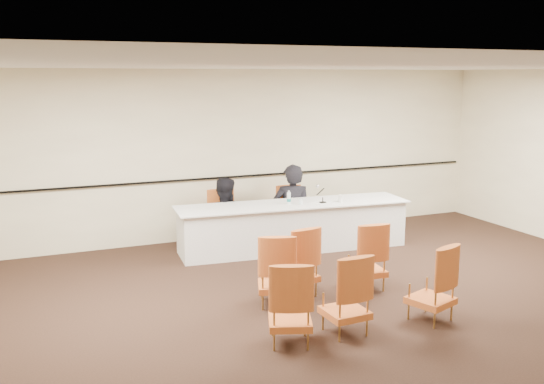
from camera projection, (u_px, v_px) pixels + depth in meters
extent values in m
plane|color=black|center=(346.00, 312.00, 7.53)|extent=(10.00, 10.00, 0.00)
plane|color=silver|center=(352.00, 65.00, 6.96)|extent=(10.00, 10.00, 0.00)
cube|color=beige|center=(236.00, 154.00, 10.86)|extent=(10.00, 0.04, 3.00)
cube|color=black|center=(237.00, 176.00, 10.90)|extent=(9.80, 0.04, 0.03)
imported|color=black|center=(292.00, 217.00, 10.77)|extent=(0.81, 0.67, 1.89)
imported|color=black|center=(224.00, 224.00, 10.40)|extent=(0.95, 0.85, 1.62)
cube|color=white|center=(321.00, 202.00, 10.18)|extent=(0.36, 0.32, 0.00)
cylinder|color=silver|center=(301.00, 201.00, 10.03)|extent=(0.07, 0.07, 0.10)
cylinder|color=silver|center=(341.00, 198.00, 10.20)|extent=(0.09, 0.09, 0.12)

